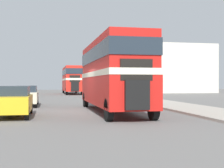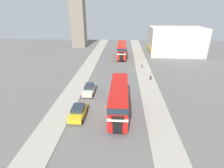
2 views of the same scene
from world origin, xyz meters
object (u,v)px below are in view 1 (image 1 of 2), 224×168
car_parked_near (13,101)px  pedestrian_walking (146,89)px  bus_distant (72,78)px  bicycle_on_pavement (119,92)px  double_decker_bus (112,71)px  car_parked_mid (26,96)px

car_parked_near → pedestrian_walking: bearing=50.2°
bus_distant → bicycle_on_pavement: 11.10m
double_decker_bus → bus_distant: bus_distant is taller
car_parked_mid → bicycle_on_pavement: bearing=55.0°
bus_distant → car_parked_mid: bus_distant is taller
bus_distant → pedestrian_walking: bearing=-71.0°
double_decker_bus → car_parked_mid: bearing=132.3°
car_parked_near → bicycle_on_pavement: bearing=64.4°
pedestrian_walking → bicycle_on_pavement: pedestrian_walking is taller
bus_distant → double_decker_bus: bearing=-90.0°
double_decker_bus → bicycle_on_pavement: bearing=75.9°
bicycle_on_pavement → bus_distant: bearing=118.3°
car_parked_near → pedestrian_walking: 17.97m
bus_distant → pedestrian_walking: bus_distant is taller
double_decker_bus → car_parked_near: size_ratio=2.54×
bus_distant → car_parked_mid: (-5.19, -24.43, -1.66)m
double_decker_bus → bus_distant: size_ratio=0.94×
bus_distant → car_parked_near: bearing=-99.6°
car_parked_near → bicycle_on_pavement: 24.40m
car_parked_mid → bicycle_on_pavement: car_parked_mid is taller
bus_distant → bicycle_on_pavement: bus_distant is taller
car_parked_near → bus_distant: bearing=80.4°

